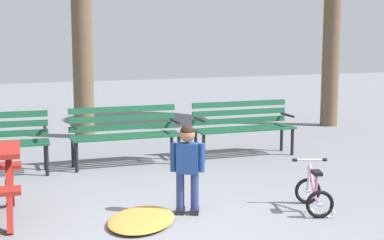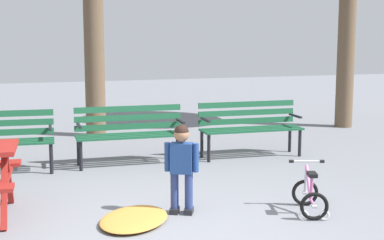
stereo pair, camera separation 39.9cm
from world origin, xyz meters
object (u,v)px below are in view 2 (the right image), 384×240
(kids_bicycle, at_px, (310,195))
(park_bench_left, at_px, (130,130))
(child_standing, at_px, (182,162))
(park_bench_right, at_px, (250,124))

(kids_bicycle, bearing_deg, park_bench_left, 114.70)
(park_bench_left, distance_m, child_standing, 2.52)
(park_bench_right, distance_m, kids_bicycle, 2.96)
(park_bench_right, xyz_separation_m, kids_bicycle, (-0.55, -2.89, -0.31))
(park_bench_right, relative_size, kids_bicycle, 2.58)
(park_bench_left, xyz_separation_m, park_bench_right, (1.90, -0.04, 0.00))
(child_standing, bearing_deg, park_bench_right, 52.97)
(park_bench_right, relative_size, child_standing, 1.66)
(park_bench_left, relative_size, kids_bicycle, 2.58)
(park_bench_left, bearing_deg, kids_bicycle, -65.30)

